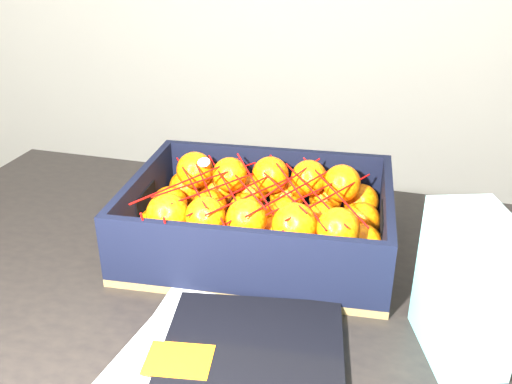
% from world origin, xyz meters
% --- Properties ---
extents(table, '(1.26, 0.90, 0.75)m').
position_xyz_m(table, '(0.02, 0.09, 0.65)').
color(table, black).
rests_on(table, ground).
extents(magazine_stack, '(0.30, 0.32, 0.02)m').
position_xyz_m(magazine_stack, '(0.04, -0.06, 0.76)').
color(magazine_stack, beige).
rests_on(magazine_stack, table).
extents(produce_crate, '(0.39, 0.29, 0.11)m').
position_xyz_m(produce_crate, '(0.03, 0.23, 0.78)').
color(produce_crate, brown).
rests_on(produce_crate, table).
extents(clementine_heap, '(0.37, 0.27, 0.11)m').
position_xyz_m(clementine_heap, '(0.04, 0.23, 0.81)').
color(clementine_heap, '#ED6105').
rests_on(clementine_heap, produce_crate).
extents(mesh_net, '(0.33, 0.26, 0.09)m').
position_xyz_m(mesh_net, '(0.03, 0.22, 0.85)').
color(mesh_net, '#C10807').
rests_on(mesh_net, clementine_heap).
extents(retail_carton, '(0.10, 0.13, 0.18)m').
position_xyz_m(retail_carton, '(0.31, 0.05, 0.84)').
color(retail_carton, white).
rests_on(retail_carton, table).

